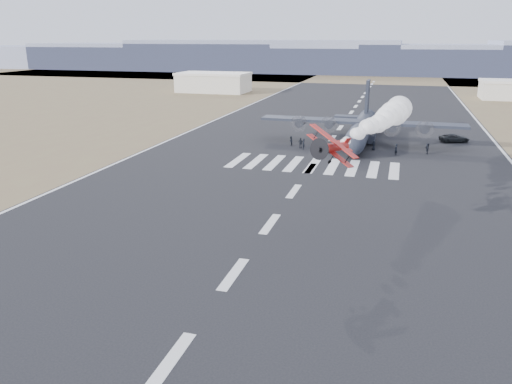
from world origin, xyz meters
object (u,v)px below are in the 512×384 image
at_px(crew_f, 427,149).
at_px(crew_e, 374,146).
at_px(crew_h, 291,141).
at_px(hangar_left, 214,82).
at_px(crew_a, 303,144).
at_px(aerobatic_biplane, 332,147).
at_px(crew_c, 349,149).
at_px(crew_b, 330,148).
at_px(crew_d, 301,143).
at_px(transport_aircraft, 361,128).
at_px(support_vehicle, 454,138).
at_px(crew_g, 396,149).

bearing_deg(crew_f, crew_e, -99.66).
height_order(crew_e, crew_h, crew_h).
xyz_separation_m(hangar_left, crew_a, (48.46, -84.38, -2.50)).
distance_m(aerobatic_biplane, crew_c, 37.39).
height_order(crew_b, crew_f, crew_f).
xyz_separation_m(aerobatic_biplane, crew_d, (-10.50, 39.06, -7.99)).
distance_m(transport_aircraft, crew_h, 13.59).
height_order(support_vehicle, crew_c, crew_c).
height_order(hangar_left, crew_e, hangar_left).
height_order(crew_a, crew_e, crew_a).
height_order(crew_a, crew_g, crew_g).
bearing_deg(crew_e, crew_c, -85.58).
distance_m(support_vehicle, crew_c, 23.70).
distance_m(crew_b, crew_d, 6.13).
relative_size(support_vehicle, crew_g, 2.84).
distance_m(transport_aircraft, crew_c, 10.90).
xyz_separation_m(support_vehicle, crew_f, (-5.21, -11.76, 0.16)).
height_order(crew_g, crew_h, crew_g).
bearing_deg(crew_b, crew_g, -106.78).
xyz_separation_m(hangar_left, crew_b, (53.33, -86.25, -2.54)).
bearing_deg(crew_a, crew_d, -154.57).
relative_size(crew_b, crew_g, 0.93).
bearing_deg(transport_aircraft, support_vehicle, 17.25).
bearing_deg(crew_e, hangar_left, 170.46).
distance_m(aerobatic_biplane, crew_a, 40.29).
bearing_deg(crew_d, crew_c, 174.82).
xyz_separation_m(aerobatic_biplane, crew_h, (-12.64, 40.72, -8.05)).
distance_m(crew_g, crew_h, 18.46).
xyz_separation_m(crew_b, crew_c, (3.11, 0.10, -0.04)).
relative_size(crew_f, crew_g, 0.96).
bearing_deg(crew_c, crew_f, 133.93).
height_order(hangar_left, transport_aircraft, transport_aircraft).
bearing_deg(transport_aircraft, crew_e, -65.76).
bearing_deg(crew_f, crew_b, -81.19).
relative_size(hangar_left, aerobatic_biplane, 4.74).
bearing_deg(crew_f, aerobatic_biplane, -20.46).
bearing_deg(crew_a, hangar_left, -162.35).
distance_m(crew_a, crew_g, 15.50).
distance_m(crew_f, crew_h, 23.29).
bearing_deg(hangar_left, crew_c, -56.77).
height_order(crew_a, crew_f, crew_a).
bearing_deg(crew_b, crew_h, 34.27).
relative_size(support_vehicle, crew_f, 2.97).
bearing_deg(crew_g, hangar_left, -115.03).
bearing_deg(hangar_left, crew_f, -50.00).
bearing_deg(aerobatic_biplane, crew_h, 119.64).
bearing_deg(crew_d, crew_f, -164.77).
bearing_deg(crew_c, crew_a, -76.06).
bearing_deg(crew_g, transport_aircraft, -116.67).
xyz_separation_m(crew_e, crew_h, (-14.52, -0.30, 0.04)).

